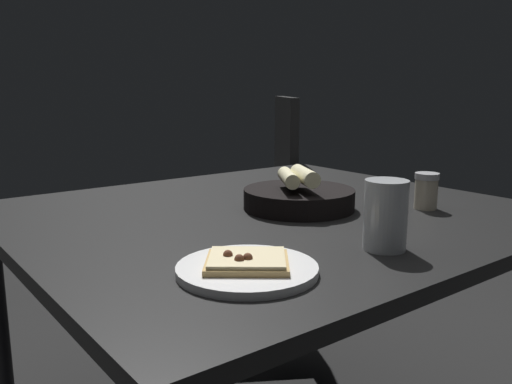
{
  "coord_description": "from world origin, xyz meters",
  "views": [
    {
      "loc": [
        0.99,
        -0.81,
        1.03
      ],
      "look_at": [
        -0.08,
        0.01,
        0.76
      ],
      "focal_mm": 37.43,
      "sensor_mm": 36.0,
      "label": 1
    }
  ],
  "objects_px": {
    "pizza_plate": "(247,267)",
    "beer_glass": "(385,219)",
    "chair_near": "(261,197)",
    "bread_basket": "(299,197)",
    "pepper_shaker": "(426,193)",
    "dining_table": "(271,231)"
  },
  "relations": [
    {
      "from": "pizza_plate",
      "to": "beer_glass",
      "type": "bearing_deg",
      "value": 80.14
    },
    {
      "from": "beer_glass",
      "to": "chair_near",
      "type": "relative_size",
      "value": 0.13
    },
    {
      "from": "pizza_plate",
      "to": "beer_glass",
      "type": "relative_size",
      "value": 1.77
    },
    {
      "from": "bread_basket",
      "to": "pepper_shaker",
      "type": "xyz_separation_m",
      "value": [
        0.19,
        0.25,
        0.01
      ]
    },
    {
      "from": "bread_basket",
      "to": "beer_glass",
      "type": "height_order",
      "value": "beer_glass"
    },
    {
      "from": "dining_table",
      "to": "chair_near",
      "type": "relative_size",
      "value": 1.22
    },
    {
      "from": "pizza_plate",
      "to": "bread_basket",
      "type": "xyz_separation_m",
      "value": [
        -0.29,
        0.38,
        0.02
      ]
    },
    {
      "from": "pizza_plate",
      "to": "bread_basket",
      "type": "height_order",
      "value": "bread_basket"
    },
    {
      "from": "dining_table",
      "to": "pizza_plate",
      "type": "relative_size",
      "value": 5.16
    },
    {
      "from": "pizza_plate",
      "to": "pepper_shaker",
      "type": "distance_m",
      "value": 0.64
    },
    {
      "from": "chair_near",
      "to": "beer_glass",
      "type": "bearing_deg",
      "value": -28.02
    },
    {
      "from": "dining_table",
      "to": "beer_glass",
      "type": "relative_size",
      "value": 9.15
    },
    {
      "from": "bread_basket",
      "to": "beer_glass",
      "type": "distance_m",
      "value": 0.36
    },
    {
      "from": "bread_basket",
      "to": "pepper_shaker",
      "type": "height_order",
      "value": "bread_basket"
    },
    {
      "from": "bread_basket",
      "to": "chair_near",
      "type": "xyz_separation_m",
      "value": [
        -0.83,
        0.53,
        -0.21
      ]
    },
    {
      "from": "pizza_plate",
      "to": "chair_near",
      "type": "xyz_separation_m",
      "value": [
        -1.13,
        0.91,
        -0.19
      ]
    },
    {
      "from": "beer_glass",
      "to": "chair_near",
      "type": "height_order",
      "value": "chair_near"
    },
    {
      "from": "beer_glass",
      "to": "chair_near",
      "type": "xyz_separation_m",
      "value": [
        -1.18,
        0.63,
        -0.23
      ]
    },
    {
      "from": "beer_glass",
      "to": "pizza_plate",
      "type": "bearing_deg",
      "value": -99.86
    },
    {
      "from": "beer_glass",
      "to": "chair_near",
      "type": "distance_m",
      "value": 1.35
    },
    {
      "from": "dining_table",
      "to": "pepper_shaker",
      "type": "relative_size",
      "value": 13.36
    },
    {
      "from": "pizza_plate",
      "to": "bread_basket",
      "type": "relative_size",
      "value": 0.85
    }
  ]
}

